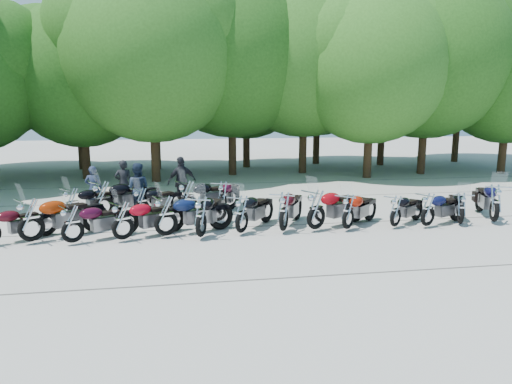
{
  "coord_description": "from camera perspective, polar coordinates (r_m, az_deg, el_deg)",
  "views": [
    {
      "loc": [
        -2.22,
        -12.22,
        3.63
      ],
      "look_at": [
        0.0,
        1.5,
        1.1
      ],
      "focal_mm": 32.0,
      "sensor_mm": 36.0,
      "label": 1
    }
  ],
  "objects": [
    {
      "name": "rider_1",
      "position": [
        16.45,
        -14.62,
        0.42
      ],
      "size": [
        0.95,
        0.78,
        1.8
      ],
      "primitive_type": "imported",
      "rotation": [
        0.0,
        0.0,
        3.02
      ],
      "color": "#212E46",
      "rests_on": "ground"
    },
    {
      "name": "motorcycle_7",
      "position": [
        13.47,
        3.5,
        -2.29
      ],
      "size": [
        1.78,
        2.52,
        1.39
      ],
      "primitive_type": null,
      "rotation": [
        0.0,
        0.0,
        2.67
      ],
      "color": "#34070D",
      "rests_on": "ground"
    },
    {
      "name": "tree_13",
      "position": [
        31.09,
        7.75,
        14.66
      ],
      "size": [
        8.31,
        8.31,
        10.2
      ],
      "color": "#3A2614",
      "rests_on": "ground"
    },
    {
      "name": "rider_3",
      "position": [
        17.73,
        -16.2,
        1.01
      ],
      "size": [
        0.69,
        0.49,
        1.78
      ],
      "primitive_type": "imported",
      "rotation": [
        0.0,
        0.0,
        3.24
      ],
      "color": "black",
      "rests_on": "ground"
    },
    {
      "name": "tree_3",
      "position": [
        23.65,
        -12.95,
        16.6
      ],
      "size": [
        8.7,
        8.7,
        10.67
      ],
      "color": "#3A2614",
      "rests_on": "ground"
    },
    {
      "name": "motorcycle_12",
      "position": [
        15.71,
        24.26,
        -1.75
      ],
      "size": [
        1.4,
        2.19,
        1.19
      ],
      "primitive_type": null,
      "rotation": [
        0.0,
        0.0,
        2.75
      ],
      "color": "black",
      "rests_on": "ground"
    },
    {
      "name": "tree_8",
      "position": [
        29.62,
        29.15,
        12.61
      ],
      "size": [
        7.53,
        7.53,
        9.25
      ],
      "color": "#3A2614",
      "rests_on": "ground"
    },
    {
      "name": "tree_2",
      "position": [
        25.61,
        -21.1,
        13.41
      ],
      "size": [
        7.31,
        7.31,
        8.97
      ],
      "color": "#3A2614",
      "rests_on": "ground"
    },
    {
      "name": "motorcycle_6",
      "position": [
        13.27,
        -1.8,
        -2.63
      ],
      "size": [
        1.94,
        2.29,
        1.31
      ],
      "primitive_type": null,
      "rotation": [
        0.0,
        0.0,
        2.51
      ],
      "color": "black",
      "rests_on": "ground"
    },
    {
      "name": "tree_5",
      "position": [
        26.49,
        6.08,
        16.63
      ],
      "size": [
        9.04,
        9.04,
        11.1
      ],
      "color": "#3A2614",
      "rests_on": "ground"
    },
    {
      "name": "tree_7",
      "position": [
        27.63,
        20.71,
        15.4
      ],
      "size": [
        8.79,
        8.79,
        10.79
      ],
      "color": "#3A2614",
      "rests_on": "ground"
    },
    {
      "name": "motorcycle_3",
      "position": [
        13.11,
        -16.32,
        -3.31
      ],
      "size": [
        2.27,
        1.77,
        1.27
      ],
      "primitive_type": null,
      "rotation": [
        0.0,
        0.0,
        2.13
      ],
      "color": "#9D0516",
      "rests_on": "ground"
    },
    {
      "name": "motorcycle_17",
      "position": [
        15.65,
        -8.53,
        -0.58
      ],
      "size": [
        2.52,
        1.92,
        1.41
      ],
      "primitive_type": null,
      "rotation": [
        0.0,
        0.0,
        2.11
      ],
      "color": "black",
      "rests_on": "ground"
    },
    {
      "name": "motorcycle_14",
      "position": [
        15.97,
        -21.96,
        -1.26
      ],
      "size": [
        2.15,
        1.97,
        1.27
      ],
      "primitive_type": null,
      "rotation": [
        0.0,
        0.0,
        2.27
      ],
      "color": "black",
      "rests_on": "ground"
    },
    {
      "name": "ground",
      "position": [
        12.94,
        1.07,
        -5.98
      ],
      "size": [
        90.0,
        90.0,
        0.0
      ],
      "primitive_type": "plane",
      "color": "gray",
      "rests_on": "ground"
    },
    {
      "name": "rider_2",
      "position": [
        17.34,
        -9.26,
        1.28
      ],
      "size": [
        1.2,
        0.84,
        1.89
      ],
      "primitive_type": "imported",
      "rotation": [
        0.0,
        0.0,
        3.51
      ],
      "color": "black",
      "rests_on": "ground"
    },
    {
      "name": "tree_10",
      "position": [
        29.88,
        -21.51,
        13.5
      ],
      "size": [
        7.78,
        7.78,
        9.55
      ],
      "color": "#3A2614",
      "rests_on": "ground"
    },
    {
      "name": "motorcycle_4",
      "position": [
        13.2,
        -11.19,
        -2.77
      ],
      "size": [
        2.53,
        1.61,
        1.37
      ],
      "primitive_type": null,
      "rotation": [
        0.0,
        0.0,
        1.96
      ],
      "color": "#0D173A",
      "rests_on": "ground"
    },
    {
      "name": "motorcycle_9",
      "position": [
        13.98,
        11.46,
        -2.28
      ],
      "size": [
        2.09,
        2.03,
        1.26
      ],
      "primitive_type": null,
      "rotation": [
        0.0,
        0.0,
        2.33
      ],
      "color": "#9C1605",
      "rests_on": "ground"
    },
    {
      "name": "motorcycle_2",
      "position": [
        13.26,
        -21.99,
        -3.59
      ],
      "size": [
        2.21,
        1.68,
        1.23
      ],
      "primitive_type": null,
      "rotation": [
        0.0,
        0.0,
        2.11
      ],
      "color": "#32061B",
      "rests_on": "ground"
    },
    {
      "name": "motorcycle_13",
      "position": [
        16.4,
        27.72,
        -1.09
      ],
      "size": [
        1.68,
        2.66,
        1.44
      ],
      "primitive_type": null,
      "rotation": [
        0.0,
        0.0,
        2.76
      ],
      "color": "black",
      "rests_on": "ground"
    },
    {
      "name": "motorcycle_16",
      "position": [
        15.68,
        -14.12,
        -1.16
      ],
      "size": [
        2.0,
        1.88,
        1.19
      ],
      "primitive_type": null,
      "rotation": [
        0.0,
        0.0,
        2.3
      ],
      "color": "black",
      "rests_on": "ground"
    },
    {
      "name": "tree_4",
      "position": [
        25.63,
        -3.09,
        17.03
      ],
      "size": [
        9.13,
        9.13,
        11.2
      ],
      "color": "#3A2614",
      "rests_on": "ground"
    },
    {
      "name": "motorcycle_8",
      "position": [
        13.74,
        7.55,
        -2.02
      ],
      "size": [
        2.58,
        1.91,
        1.43
      ],
      "primitive_type": null,
      "rotation": [
        0.0,
        0.0,
        2.08
      ],
      "color": "#92050D",
      "rests_on": "ground"
    },
    {
      "name": "motorcycle_5",
      "position": [
        12.92,
        -6.89,
        -2.91
      ],
      "size": [
        1.59,
        2.54,
        1.38
      ],
      "primitive_type": null,
      "rotation": [
        0.0,
        0.0,
        2.76
      ],
      "color": "black",
      "rests_on": "ground"
    },
    {
      "name": "motorcycle_10",
      "position": [
        14.65,
        17.08,
        -2.17
      ],
      "size": [
        2.01,
        1.72,
        1.15
      ],
      "primitive_type": null,
      "rotation": [
        0.0,
        0.0,
        2.21
      ],
      "color": "black",
      "rests_on": "ground"
    },
    {
      "name": "motorcycle_15",
      "position": [
        15.94,
        -18.59,
        -0.72
      ],
      "size": [
        2.54,
        2.13,
        1.45
      ],
      "primitive_type": null,
      "rotation": [
        0.0,
        0.0,
        2.19
      ],
      "color": "black",
      "rests_on": "ground"
    },
    {
      "name": "tree_12",
      "position": [
        29.04,
        -1.24,
        14.44
      ],
      "size": [
        7.88,
        7.88,
        9.67
      ],
      "color": "#3A2614",
      "rests_on": "ground"
    },
    {
      "name": "tree_15",
      "position": [
        34.94,
        24.37,
        15.0
      ],
      "size": [
        9.67,
        9.67,
        11.86
      ],
      "color": "#3A2614",
      "rests_on": "ground"
    },
    {
      "name": "rider_0",
      "position": [
        17.43,
        -19.64,
        0.44
      ],
      "size": [
        0.6,
        0.4,
        1.64
      ],
      "primitive_type": "imported",
      "rotation": [
        0.0,
        0.0,
        3.13
      ],
      "color": "#202943",
      "rests_on": "ground"
    },
    {
      "name": "motorcycle_18",
      "position": [
        15.9,
        -4.2,
        -0.5
      ],
      "size": [
        1.52,
        2.41,
        1.31
      ],
      "primitive_type": null,
      "rotation": [
        0.0,
        0.0,
        2.76
      ],
      "color": "#39071D",
      "rests_on": "ground"
    },
    {
      "name": "tree_11",
      "position": [
        28.75,
        -12.61,
        13.79
      ],
      "size": [
        7.56,
        7.56,
        9.28
      ],
      "color": "#3A2614",
      "rests_on": "ground"
    },
    {
      "name": "tree_14",
      "position": [
        31.19,
        15.75,
        13.98
      ],
      "size": [
        8.02,
        8.02,
        9.84
      ],
      "color": "#3A2614",
      "rests_on": "ground"
    },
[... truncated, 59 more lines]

